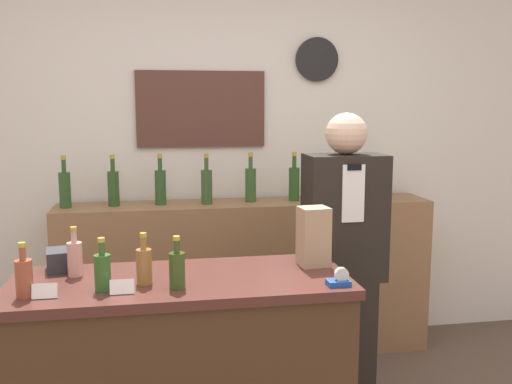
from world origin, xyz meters
The scene contains 22 objects.
back_wall centered at (0.00, 2.00, 1.35)m, with size 5.20×0.09×2.70m.
back_shelf centered at (0.13, 1.76, 0.50)m, with size 2.37×0.37×1.01m.
display_counter centered at (-0.35, 0.51, 0.46)m, with size 1.38×0.57×0.92m.
shopkeeper centered at (0.50, 0.96, 0.79)m, with size 0.40×0.25×1.58m.
potted_plant centered at (0.94, 1.72, 1.17)m, with size 0.23×0.23×0.31m.
paper_bag centered at (0.23, 0.59, 1.05)m, with size 0.14×0.13×0.26m.
tape_dispenser centered at (0.26, 0.30, 0.94)m, with size 0.09×0.06×0.07m.
price_card_left centered at (-0.85, 0.35, 0.95)m, with size 0.09×0.02×0.06m.
price_card_right centered at (-0.58, 0.35, 0.95)m, with size 0.09×0.02×0.06m.
gift_box centered at (-0.85, 0.71, 0.97)m, with size 0.15×0.16×0.09m.
counter_bottle_0 centered at (-0.93, 0.37, 1.00)m, with size 0.06×0.06×0.21m.
counter_bottle_1 centered at (-0.78, 0.61, 1.00)m, with size 0.06×0.06×0.21m.
counter_bottle_2 centered at (-0.65, 0.40, 1.00)m, with size 0.06×0.06×0.21m.
counter_bottle_3 centered at (-0.50, 0.45, 1.00)m, with size 0.06×0.06×0.21m.
counter_bottle_4 centered at (-0.37, 0.38, 1.00)m, with size 0.06×0.06×0.21m.
shelf_bottle_0 centered at (-0.98, 1.76, 1.13)m, with size 0.07×0.07×0.31m.
shelf_bottle_1 centered at (-0.70, 1.77, 1.13)m, with size 0.07×0.07×0.31m.
shelf_bottle_2 centered at (-0.41, 1.77, 1.13)m, with size 0.07×0.07×0.31m.
shelf_bottle_3 centered at (-0.13, 1.74, 1.13)m, with size 0.07×0.07×0.31m.
shelf_bottle_4 centered at (0.15, 1.77, 1.13)m, with size 0.07×0.07×0.31m.
shelf_bottle_5 centered at (0.44, 1.77, 1.13)m, with size 0.07×0.07×0.31m.
shelf_bottle_6 centered at (0.72, 1.76, 1.13)m, with size 0.07×0.07×0.31m.
Camera 1 is at (-0.44, -1.76, 1.62)m, focal length 40.00 mm.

